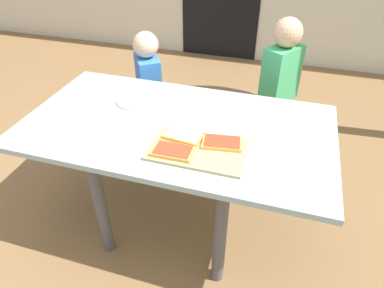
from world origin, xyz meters
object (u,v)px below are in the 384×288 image
object	(u,v)px
cutting_board	(198,150)
child_left	(149,89)
child_right	(279,88)
pizza_slice_far_left	(184,135)
dining_table	(177,139)
plate_white_left	(136,100)
pizza_slice_far_right	(222,143)
pizza_slice_near_left	(173,151)

from	to	relation	value
cutting_board	child_left	distance (m)	1.01
child_right	pizza_slice_far_left	bearing A→B (deg)	-114.30
dining_table	plate_white_left	bearing A→B (deg)	151.94
pizza_slice_far_right	pizza_slice_far_left	size ratio (longest dim) A/B	1.01
pizza_slice_far_right	pizza_slice_far_left	bearing A→B (deg)	178.71
plate_white_left	pizza_slice_far_right	bearing A→B (deg)	-26.37
child_left	child_right	distance (m)	0.88
dining_table	pizza_slice_near_left	xyz separation A→B (m)	(0.07, -0.24, 0.12)
dining_table	child_left	world-z (taller)	child_left
dining_table	cutting_board	distance (m)	0.27
pizza_slice_far_right	child_right	size ratio (longest dim) A/B	0.18
pizza_slice_far_right	plate_white_left	world-z (taller)	pizza_slice_far_right
plate_white_left	pizza_slice_far_left	bearing A→B (deg)	-36.24
plate_white_left	child_right	xyz separation A→B (m)	(0.74, 0.56, -0.09)
pizza_slice_far_left	child_right	world-z (taller)	child_right
pizza_slice_far_right	child_left	bearing A→B (deg)	132.54
pizza_slice_far_left	child_left	xyz separation A→B (m)	(-0.49, 0.73, -0.20)
pizza_slice_far_right	plate_white_left	bearing A→B (deg)	153.63
dining_table	child_left	xyz separation A→B (m)	(-0.42, 0.62, -0.08)
cutting_board	pizza_slice_far_right	distance (m)	0.12
pizza_slice_far_left	child_right	distance (m)	0.92
plate_white_left	dining_table	bearing A→B (deg)	-28.06
pizza_slice_near_left	plate_white_left	distance (m)	0.54
plate_white_left	child_left	distance (m)	0.51
child_left	child_right	bearing A→B (deg)	6.17
pizza_slice_near_left	child_left	size ratio (longest dim) A/B	0.19
pizza_slice_far_left	pizza_slice_near_left	size ratio (longest dim) A/B	1.06
child_left	plate_white_left	bearing A→B (deg)	-74.87
child_left	pizza_slice_near_left	bearing A→B (deg)	-60.61
child_right	child_left	bearing A→B (deg)	-173.83
pizza_slice_near_left	pizza_slice_far_right	bearing A→B (deg)	32.50
pizza_slice_near_left	plate_white_left	bearing A→B (deg)	132.20
pizza_slice_far_left	child_right	xyz separation A→B (m)	(0.37, 0.83, -0.11)
cutting_board	child_right	distance (m)	0.95
plate_white_left	child_right	size ratio (longest dim) A/B	0.20
cutting_board	pizza_slice_far_left	world-z (taller)	pizza_slice_far_left
pizza_slice_far_right	dining_table	bearing A→B (deg)	155.58
pizza_slice_far_left	child_right	size ratio (longest dim) A/B	0.18
dining_table	pizza_slice_far_right	bearing A→B (deg)	-24.42
cutting_board	pizza_slice_far_right	bearing A→B (deg)	33.80
child_right	plate_white_left	bearing A→B (deg)	-143.01
dining_table	cutting_board	bearing A→B (deg)	-48.09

